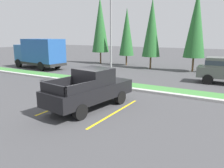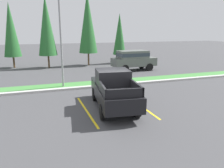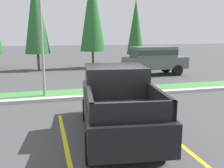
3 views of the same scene
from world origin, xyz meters
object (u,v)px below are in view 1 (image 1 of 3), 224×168
Objects in this scene: cargo_truck_distant at (40,53)px; street_light at (110,34)px; cypress_tree_center at (152,28)px; cypress_tree_left_inner at (127,32)px; cypress_tree_right_inner at (196,24)px; pickup_truck_main at (91,89)px; cypress_tree_leftmost at (100,25)px.

street_light is at bearing -15.82° from cargo_truck_distant.
cypress_tree_left_inner is at bearing 162.88° from cypress_tree_center.
cypress_tree_center is (11.14, 6.43, 2.76)m from cargo_truck_distant.
cypress_tree_right_inner reaches higher than cargo_truck_distant.
cypress_tree_left_inner is at bearing 110.86° from street_light.
cypress_tree_right_inner is (8.41, -0.91, 0.77)m from cypress_tree_left_inner.
pickup_truck_main is at bearing -98.17° from cypress_tree_right_inner.
cargo_truck_distant is (-13.62, 8.65, 0.81)m from pickup_truck_main.
cypress_tree_leftmost reaches higher than cypress_tree_left_inner.
pickup_truck_main is 15.97m from cypress_tree_right_inner.
cypress_tree_center reaches higher than cypress_tree_left_inner.
street_light is (-2.08, 5.39, 2.89)m from pickup_truck_main.
cypress_tree_center is at bearing 30.00° from cargo_truck_distant.
cypress_tree_left_inner is (3.99, 0.00, -0.94)m from cypress_tree_leftmost.
cypress_tree_left_inner is 0.85× the size of cypress_tree_right_inner.
cypress_tree_right_inner is (2.20, 15.32, 3.93)m from pickup_truck_main.
pickup_truck_main is at bearing -69.06° from cypress_tree_left_inner.
cargo_truck_distant is 12.17m from street_light.
cypress_tree_leftmost is at bearing 175.81° from cypress_tree_right_inner.
cypress_tree_right_inner is at bearing -4.19° from cypress_tree_leftmost.
street_light is 9.73m from cypress_tree_center.
cypress_tree_right_inner reaches higher than cypress_tree_center.
cypress_tree_center is (3.73, -1.15, 0.41)m from cypress_tree_left_inner.
pickup_truck_main is at bearing -57.85° from cypress_tree_leftmost.
cargo_truck_distant is at bearing -134.32° from cypress_tree_left_inner.
pickup_truck_main is at bearing -80.67° from cypress_tree_center.
cargo_truck_distant is 17.44m from cypress_tree_right_inner.
cargo_truck_distant is 0.80× the size of cypress_tree_leftmost.
street_light is 0.95× the size of cypress_tree_left_inner.
cypress_tree_leftmost is 4.10m from cypress_tree_left_inner.
cypress_tree_center reaches higher than cargo_truck_distant.
pickup_truck_main is 0.62× the size of cypress_tree_leftmost.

